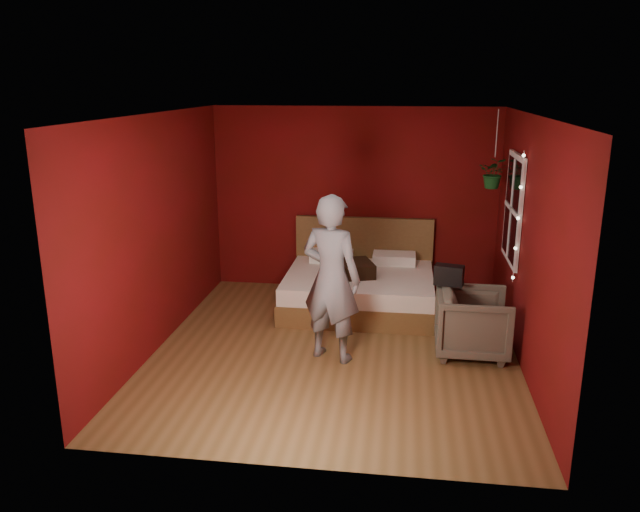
% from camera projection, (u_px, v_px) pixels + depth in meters
% --- Properties ---
extents(floor, '(4.50, 4.50, 0.00)m').
position_uv_depth(floor, '(335.00, 350.00, 7.04)').
color(floor, brown).
rests_on(floor, ground).
extents(room_walls, '(4.04, 4.54, 2.62)m').
position_uv_depth(room_walls, '(336.00, 204.00, 6.58)').
color(room_walls, '#670A0E').
rests_on(room_walls, ground).
extents(window, '(0.05, 0.97, 1.27)m').
position_uv_depth(window, '(513.00, 209.00, 7.23)').
color(window, white).
rests_on(window, room_walls).
extents(fairy_lights, '(0.04, 0.04, 1.45)m').
position_uv_depth(fairy_lights, '(518.00, 218.00, 6.73)').
color(fairy_lights, silver).
rests_on(fairy_lights, room_walls).
extents(bed, '(1.95, 1.66, 1.07)m').
position_uv_depth(bed, '(360.00, 286.00, 8.34)').
color(bed, brown).
rests_on(bed, ground).
extents(person, '(0.77, 0.64, 1.82)m').
position_uv_depth(person, '(331.00, 279.00, 6.61)').
color(person, slate).
rests_on(person, ground).
extents(armchair, '(0.80, 0.78, 0.72)m').
position_uv_depth(armchair, '(473.00, 323.00, 6.85)').
color(armchair, '#5F5A4B').
rests_on(armchair, ground).
extents(handbag, '(0.35, 0.23, 0.23)m').
position_uv_depth(handbag, '(449.00, 275.00, 6.97)').
color(handbag, black).
rests_on(handbag, armchair).
extents(throw_pillow, '(0.65, 0.65, 0.18)m').
position_uv_depth(throw_pillow, '(352.00, 269.00, 8.09)').
color(throw_pillow, black).
rests_on(throw_pillow, bed).
extents(hanging_plant, '(0.42, 0.39, 0.97)m').
position_uv_depth(hanging_plant, '(494.00, 173.00, 7.77)').
color(hanging_plant, silver).
rests_on(hanging_plant, room_walls).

